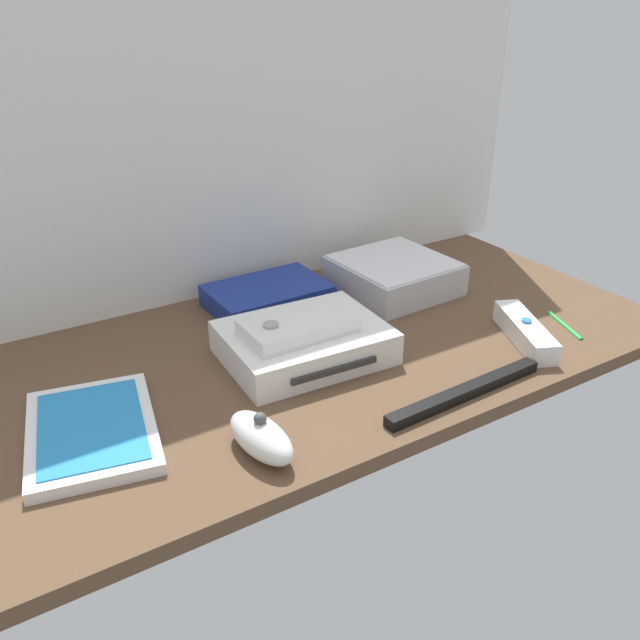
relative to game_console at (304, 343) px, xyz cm
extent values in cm
cube|color=brown|center=(3.44, 1.55, -3.20)|extent=(100.00, 48.00, 2.00)
cube|color=white|center=(3.44, 26.15, 29.80)|extent=(110.00, 1.20, 64.00)
cube|color=white|center=(0.00, 0.03, 0.00)|extent=(21.89, 17.19, 4.40)
cube|color=#2D2D2D|center=(-0.47, -8.15, 0.00)|extent=(12.01, 1.30, 0.80)
cube|color=silver|center=(23.87, 11.51, 0.30)|extent=(17.73, 17.73, 5.00)
cube|color=silver|center=(23.87, 11.51, 2.95)|extent=(17.03, 17.03, 0.30)
cube|color=white|center=(-29.04, -2.83, -1.50)|extent=(17.16, 21.36, 1.40)
cube|color=#2384CC|center=(-29.04, -2.83, -0.72)|extent=(14.23, 18.26, 0.16)
cube|color=navy|center=(3.24, 16.99, -0.50)|extent=(18.14, 12.21, 3.40)
cube|color=#19D833|center=(3.31, 10.79, -0.50)|extent=(8.00, 0.49, 0.60)
cube|color=white|center=(28.59, -12.47, -0.70)|extent=(9.43, 14.96, 3.00)
cylinder|color=#387FDB|center=(28.59, -12.47, 1.00)|extent=(1.40, 1.40, 0.40)
ellipsoid|color=white|center=(-14.46, -15.36, -0.20)|extent=(5.58, 10.46, 4.00)
sphere|color=#4C4C4C|center=(-14.46, -15.36, 2.20)|extent=(1.40, 1.40, 1.40)
cube|color=white|center=(-1.30, -0.76, 3.20)|extent=(14.41, 8.02, 2.00)
cylinder|color=#99999E|center=(-5.30, -0.75, 4.40)|extent=(2.00, 2.00, 0.40)
cube|color=black|center=(11.56, -18.78, -1.50)|extent=(24.05, 2.59, 1.40)
cylinder|color=green|center=(37.29, -12.38, -1.85)|extent=(3.76, 8.69, 0.70)
camera|label=1|loc=(-39.37, -67.16, 42.29)|focal=37.23mm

